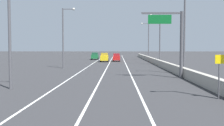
% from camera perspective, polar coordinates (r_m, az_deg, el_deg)
% --- Properties ---
extents(ground_plane, '(320.00, 320.00, 0.00)m').
position_cam_1_polar(ground_plane, '(67.14, 1.33, 0.29)').
color(ground_plane, '#2D2D30').
extents(lane_stripe_left, '(0.16, 130.00, 0.00)m').
position_cam_1_polar(lane_stripe_left, '(58.40, -4.05, -0.17)').
color(lane_stripe_left, silver).
rests_on(lane_stripe_left, ground_plane).
extents(lane_stripe_center, '(0.16, 130.00, 0.00)m').
position_cam_1_polar(lane_stripe_center, '(58.18, -0.62, -0.17)').
color(lane_stripe_center, silver).
rests_on(lane_stripe_center, ground_plane).
extents(lane_stripe_right, '(0.16, 130.00, 0.00)m').
position_cam_1_polar(lane_stripe_right, '(58.18, 2.83, -0.17)').
color(lane_stripe_right, silver).
rests_on(lane_stripe_right, ground_plane).
extents(jersey_barrier_right, '(0.60, 120.00, 1.10)m').
position_cam_1_polar(jersey_barrier_right, '(43.83, 11.37, -0.65)').
color(jersey_barrier_right, '#9E998E').
rests_on(jersey_barrier_right, ground_plane).
extents(overhead_sign_gantry, '(4.68, 0.36, 7.50)m').
position_cam_1_polar(overhead_sign_gantry, '(31.96, 12.80, 5.39)').
color(overhead_sign_gantry, '#47474C').
rests_on(overhead_sign_gantry, ground_plane).
extents(speed_advisory_sign, '(0.60, 0.11, 3.00)m').
position_cam_1_polar(speed_advisory_sign, '(20.03, 21.15, -1.95)').
color(speed_advisory_sign, '#4C4C51').
rests_on(speed_advisory_sign, ground_plane).
extents(lamp_post_right_second, '(2.14, 0.44, 9.96)m').
position_cam_1_polar(lamp_post_right_second, '(37.01, 14.28, 6.62)').
color(lamp_post_right_second, '#4C4C51').
rests_on(lamp_post_right_second, ground_plane).
extents(lamp_post_right_third, '(2.14, 0.44, 9.96)m').
position_cam_1_polar(lamp_post_right_third, '(55.74, 9.55, 5.52)').
color(lamp_post_right_third, '#4C4C51').
rests_on(lamp_post_right_third, ground_plane).
extents(lamp_post_right_fourth, '(2.14, 0.44, 9.96)m').
position_cam_1_polar(lamp_post_right_fourth, '(74.68, 7.32, 4.96)').
color(lamp_post_right_fourth, '#4C4C51').
rests_on(lamp_post_right_fourth, ground_plane).
extents(lamp_post_left_near, '(2.14, 0.44, 9.96)m').
position_cam_1_polar(lamp_post_left_near, '(24.59, -19.77, 8.27)').
color(lamp_post_left_near, '#4C4C51').
rests_on(lamp_post_left_near, ground_plane).
extents(lamp_post_left_mid, '(2.14, 0.44, 9.96)m').
position_cam_1_polar(lamp_post_left_mid, '(46.71, -9.72, 5.96)').
color(lamp_post_left_mid, '#4C4C51').
rests_on(lamp_post_left_mid, ground_plane).
extents(car_green_0, '(1.99, 4.57, 2.01)m').
position_cam_1_polar(car_green_0, '(78.05, -3.52, 1.44)').
color(car_green_0, '#196033').
rests_on(car_green_0, ground_plane).
extents(car_yellow_1, '(1.94, 4.32, 2.13)m').
position_cam_1_polar(car_yellow_1, '(66.33, -1.56, 1.17)').
color(car_yellow_1, gold).
rests_on(car_yellow_1, ground_plane).
extents(car_red_2, '(1.81, 4.38, 1.97)m').
position_cam_1_polar(car_red_2, '(68.54, 0.94, 1.17)').
color(car_red_2, red).
rests_on(car_red_2, ground_plane).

